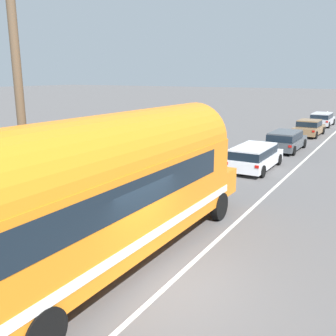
{
  "coord_description": "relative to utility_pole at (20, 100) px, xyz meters",
  "views": [
    {
      "loc": [
        4.29,
        -7.27,
        5.07
      ],
      "look_at": [
        -2.09,
        3.54,
        1.99
      ],
      "focal_mm": 40.46,
      "sensor_mm": 36.0,
      "label": 1
    }
  ],
  "objects": [
    {
      "name": "painted_bus",
      "position": [
        2.64,
        0.11,
        -2.12
      ],
      "size": [
        2.67,
        12.57,
        4.12
      ],
      "color": "orange",
      "rests_on": "ground"
    },
    {
      "name": "utility_pole",
      "position": [
        0.0,
        0.0,
        0.0
      ],
      "size": [
        1.8,
        0.24,
        8.5
      ],
      "color": "brown",
      "rests_on": "ground"
    },
    {
      "name": "ground_plane",
      "position": [
        4.52,
        0.32,
        -4.42
      ],
      "size": [
        300.0,
        300.0,
        0.0
      ],
      "primitive_type": "plane",
      "color": "#565454"
    },
    {
      "name": "car_third",
      "position": [
        2.79,
        27.11,
        -3.69
      ],
      "size": [
        2.08,
        4.52,
        1.37
      ],
      "color": "olive",
      "rests_on": "ground"
    },
    {
      "name": "car_fourth",
      "position": [
        2.7,
        34.32,
        -3.64
      ],
      "size": [
        2.0,
        4.5,
        1.37
      ],
      "color": "silver",
      "rests_on": "ground"
    },
    {
      "name": "car_second",
      "position": [
        2.72,
        19.25,
        -3.64
      ],
      "size": [
        2.01,
        4.54,
        1.37
      ],
      "color": "#474C51",
      "rests_on": "ground"
    },
    {
      "name": "lane_markings",
      "position": [
        2.79,
        12.32,
        -4.42
      ],
      "size": [
        3.86,
        80.0,
        0.01
      ],
      "color": "silver",
      "rests_on": "ground"
    },
    {
      "name": "car_lead",
      "position": [
        2.58,
        12.89,
        -3.63
      ],
      "size": [
        1.99,
        4.69,
        1.37
      ],
      "color": "white",
      "rests_on": "ground"
    }
  ]
}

